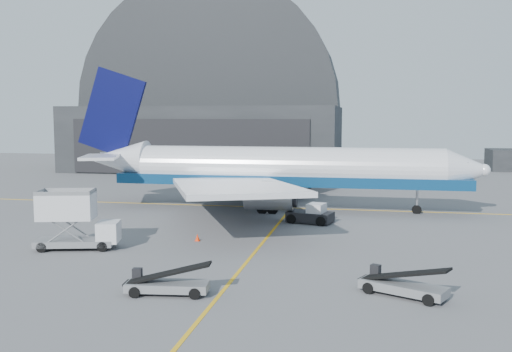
% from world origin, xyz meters
% --- Properties ---
extents(ground, '(200.00, 200.00, 0.00)m').
position_xyz_m(ground, '(0.00, 0.00, 0.00)').
color(ground, '#565659').
rests_on(ground, ground).
extents(taxi_lines, '(80.00, 42.12, 0.02)m').
position_xyz_m(taxi_lines, '(0.00, 12.67, 0.01)').
color(taxi_lines, gold).
rests_on(taxi_lines, ground).
extents(hangar, '(50.00, 28.30, 28.00)m').
position_xyz_m(hangar, '(-22.00, 64.95, 9.54)').
color(hangar, black).
rests_on(hangar, ground).
extents(airliner, '(45.49, 44.11, 15.96)m').
position_xyz_m(airliner, '(-2.04, 18.76, 4.47)').
color(airliner, white).
rests_on(airliner, ground).
extents(catering_truck, '(6.66, 3.77, 4.32)m').
position_xyz_m(catering_truck, '(-13.89, -2.83, 2.19)').
color(catering_truck, slate).
rests_on(catering_truck, ground).
extents(pushback_tug, '(4.69, 3.40, 1.96)m').
position_xyz_m(pushback_tug, '(3.05, 11.48, 0.74)').
color(pushback_tug, black).
rests_on(pushback_tug, ground).
extents(belt_loader_a, '(5.12, 2.23, 1.92)m').
position_xyz_m(belt_loader_a, '(-3.03, -12.23, 0.59)').
color(belt_loader_a, slate).
rests_on(belt_loader_a, ground).
extents(belt_loader_b, '(5.16, 3.63, 1.99)m').
position_xyz_m(belt_loader_b, '(10.28, -9.94, 0.61)').
color(belt_loader_b, slate).
rests_on(belt_loader_b, ground).
extents(traffic_cone, '(0.40, 0.40, 0.58)m').
position_xyz_m(traffic_cone, '(-5.41, 1.72, 0.27)').
color(traffic_cone, '#F93207').
rests_on(traffic_cone, ground).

